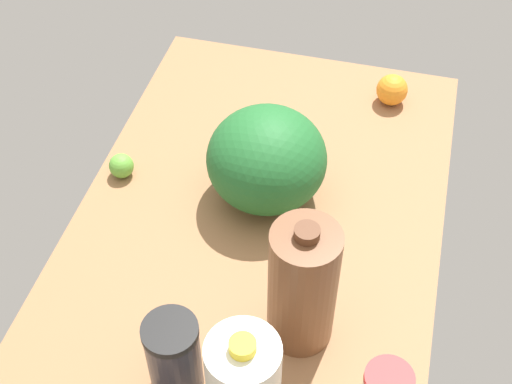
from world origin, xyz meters
The scene contains 6 objects.
countertop centered at (0.00, 0.00, 1.50)cm, with size 120.00×76.00×3.00cm, color #986843.
shaker_bottle centered at (-38.68, 4.05, 12.02)cm, with size 9.24×9.24×17.96cm.
watermelon centered at (8.87, -0.47, 13.69)cm, with size 25.00×25.00×21.38cm, color #21662D.
chocolate_milk_jug centered at (-22.59, -14.00, 16.59)cm, with size 11.99×11.99×28.75cm.
orange_near_front centered at (46.67, -22.21, 6.80)cm, with size 7.60×7.60×7.60cm, color orange.
lime_far_back centered at (6.83, 32.35, 5.74)cm, with size 5.49×5.49×5.49cm, color #61AC3B.
Camera 1 is at (-93.26, -23.84, 116.53)cm, focal length 50.00 mm.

